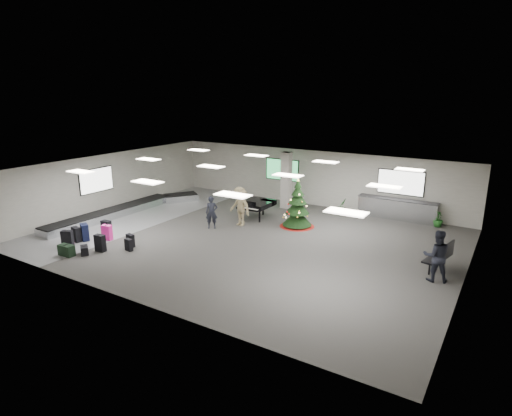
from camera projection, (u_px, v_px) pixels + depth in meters
The scene contains 22 objects.
ground at pixel (248, 238), 19.55m from camera, with size 18.00×18.00×0.00m, color #373532.
room_envelope at pixel (248, 185), 19.67m from camera, with size 18.02×14.02×3.21m.
baggage_carousel at pixel (127, 210), 23.40m from camera, with size 2.28×9.71×0.43m.
service_counter at pixel (397, 209), 22.32m from camera, with size 4.05×0.65×1.08m.
suitcase_0 at pixel (67, 239), 18.46m from camera, with size 0.52×0.44×0.73m.
suitcase_1 at pixel (100, 243), 17.93m from camera, with size 0.48×0.27×0.74m.
pink_suitcase at pixel (107, 233), 19.26m from camera, with size 0.48×0.33×0.71m.
suitcase_3 at pixel (130, 240), 18.45m from camera, with size 0.40×0.26×0.58m.
navy_suitcase at pixel (85, 232), 19.20m from camera, with size 0.57×0.48×0.78m.
suitcase_5 at pixel (76, 234), 19.04m from camera, with size 0.49×0.33×0.69m.
green_duffel at pixel (66, 250), 17.47m from camera, with size 0.70×0.38×0.48m.
suitcase_7 at pixel (129, 245), 18.00m from camera, with size 0.38×0.23×0.53m.
suitcase_8 at pixel (106, 228), 19.99m from camera, with size 0.47×0.29×0.69m.
black_duffel at pixel (84, 250), 17.63m from camera, with size 0.60×0.54×0.36m.
christmas_tree at pixel (297, 210), 21.04m from camera, with size 1.73×1.73×2.46m.
grand_piano at pixel (256, 205), 22.47m from camera, with size 1.41×1.80×1.02m.
bench at pixel (441, 255), 15.98m from camera, with size 0.90×1.73×1.05m.
traveler_a at pixel (212, 212), 20.77m from camera, with size 0.58×0.38×1.60m, color black.
traveler_b at pixel (240, 206), 21.15m from camera, with size 1.27×0.73×1.96m, color #8E7D58.
traveler_bench at pixel (436, 256), 14.99m from camera, with size 0.92×0.71×1.89m, color black.
potted_plant_left at pixel (342, 206), 23.14m from camera, with size 0.50×0.40×0.91m, color #154318.
potted_plant_right at pixel (438, 219), 21.09m from camera, with size 0.46×0.46×0.81m, color #154318.
Camera 1 is at (10.04, -15.51, 6.58)m, focal length 30.00 mm.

